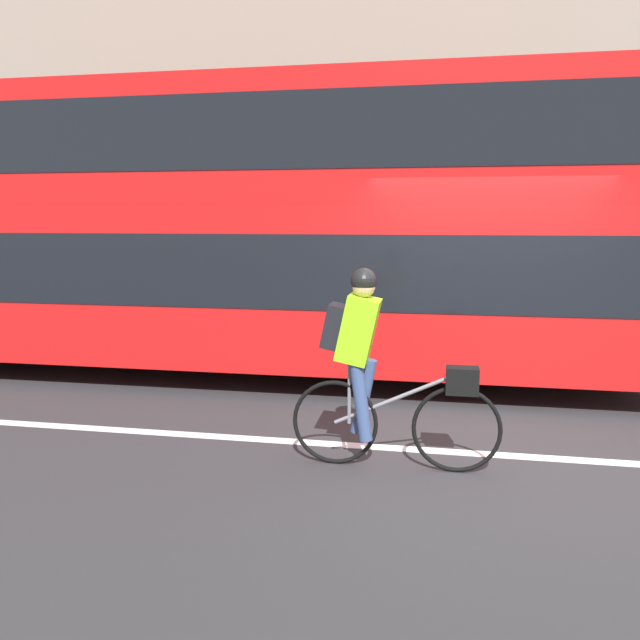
# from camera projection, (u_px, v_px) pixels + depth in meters

# --- Properties ---
(ground_plane) EXTENTS (80.00, 80.00, 0.00)m
(ground_plane) POSITION_uv_depth(u_px,v_px,m) (489.00, 451.00, 5.63)
(ground_plane) COLOR #2D2D30
(road_center_line) EXTENTS (50.00, 0.14, 0.01)m
(road_center_line) POSITION_uv_depth(u_px,v_px,m) (490.00, 454.00, 5.53)
(road_center_line) COLOR silver
(road_center_line) RESTS_ON ground_plane
(sidewalk_curb) EXTENTS (60.00, 1.75, 0.14)m
(sidewalk_curb) POSITION_uv_depth(u_px,v_px,m) (463.00, 333.00, 11.03)
(sidewalk_curb) COLOR #A8A399
(sidewalk_curb) RESTS_ON ground_plane
(building_facade) EXTENTS (60.00, 0.30, 9.81)m
(building_facade) POSITION_uv_depth(u_px,v_px,m) (471.00, 60.00, 11.25)
(building_facade) COLOR gray
(building_facade) RESTS_ON ground_plane
(bus) EXTENTS (11.06, 2.55, 3.68)m
(bus) POSITION_uv_depth(u_px,v_px,m) (221.00, 220.00, 8.28)
(bus) COLOR black
(bus) RESTS_ON ground_plane
(cyclist_on_bike) EXTENTS (1.74, 0.32, 1.68)m
(cyclist_on_bike) POSITION_uv_depth(u_px,v_px,m) (374.00, 363.00, 5.13)
(cyclist_on_bike) COLOR black
(cyclist_on_bike) RESTS_ON ground_plane
(street_sign_post) EXTENTS (0.36, 0.09, 2.58)m
(street_sign_post) POSITION_uv_depth(u_px,v_px,m) (384.00, 247.00, 10.95)
(street_sign_post) COLOR #59595B
(street_sign_post) RESTS_ON sidewalk_curb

